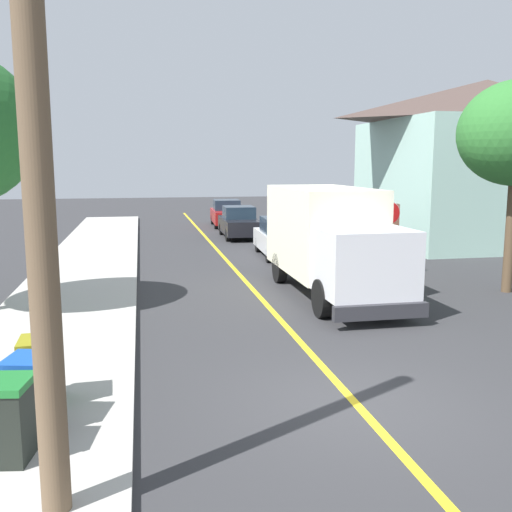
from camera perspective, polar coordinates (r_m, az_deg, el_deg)
name	(u,v)px	position (r m, az deg, el deg)	size (l,w,h in m)	color
ground_plane	(356,404)	(9.97, 9.89, -14.24)	(120.00, 120.00, 0.00)	#303033
sidewalk_curb	(50,346)	(13.24, -19.72, -8.35)	(3.60, 60.00, 0.15)	#ADAAA3
centre_line_yellow	(247,283)	(19.22, -0.90, -2.66)	(0.16, 56.00, 0.01)	gold
box_truck	(330,236)	(17.47, 7.30, 1.93)	(2.44, 7.19, 3.20)	#F2EDCC
parked_car_near	(282,238)	(24.59, 2.54, 1.78)	(2.00, 4.48, 1.67)	silver
parked_car_mid	(239,223)	(30.93, -1.67, 3.29)	(1.89, 4.44, 1.67)	black
parked_car_far	(227,214)	(36.57, -2.90, 4.19)	(2.01, 4.48, 1.67)	maroon
parked_van_across	(355,241)	(24.02, 9.76, 1.48)	(1.87, 4.43, 1.67)	#B7B7BC
trash_bin_front	(7,419)	(8.34, -23.41, -14.58)	(0.73, 0.80, 1.06)	black
trash_bin_middle	(31,392)	(9.10, -21.35, -12.42)	(0.78, 0.84, 1.06)	black
trash_bin_back	(41,371)	(9.92, -20.46, -10.56)	(0.66, 0.74, 1.06)	#19471E
utility_pole	(36,145)	(6.27, -20.93, 10.17)	(0.32, 0.32, 7.91)	brown
stop_sign	(389,224)	(20.42, 12.99, 3.06)	(0.80, 0.10, 2.65)	gray
house_across_street	(483,160)	(30.91, 21.49, 8.84)	(11.00, 9.60, 7.94)	#9EC6B7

